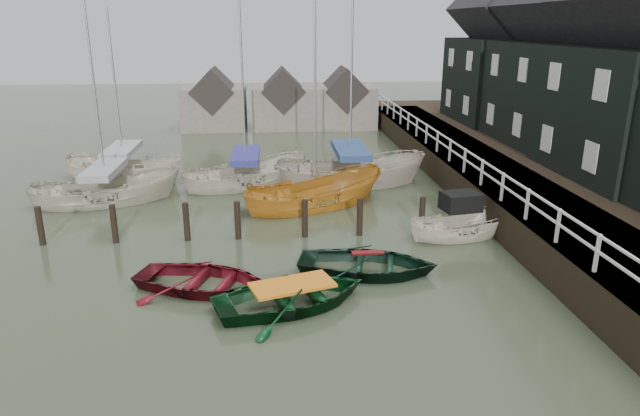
{
  "coord_description": "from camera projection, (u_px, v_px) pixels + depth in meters",
  "views": [
    {
      "loc": [
        0.09,
        -16.36,
        7.38
      ],
      "look_at": [
        1.67,
        2.02,
        1.4
      ],
      "focal_mm": 32.0,
      "sensor_mm": 36.0,
      "label": 1
    }
  ],
  "objects": [
    {
      "name": "motorboat",
      "position": [
        460.0,
        234.0,
        20.65
      ],
      "size": [
        4.2,
        2.16,
        2.39
      ],
      "rotation": [
        0.0,
        0.0,
        1.74
      ],
      "color": "beige",
      "rests_on": "ground"
    },
    {
      "name": "sailboat_b",
      "position": [
        247.0,
        184.0,
        27.27
      ],
      "size": [
        6.7,
        4.68,
        10.74
      ],
      "rotation": [
        0.0,
        0.0,
        1.98
      ],
      "color": "beige",
      "rests_on": "ground"
    },
    {
      "name": "sailboat_a",
      "position": [
        108.0,
        200.0,
        24.75
      ],
      "size": [
        6.61,
        3.93,
        11.0
      ],
      "rotation": [
        0.0,
        0.0,
        1.84
      ],
      "color": "#BBB7A0",
      "rests_on": "ground"
    },
    {
      "name": "sailboat_e",
      "position": [
        125.0,
        178.0,
        28.31
      ],
      "size": [
        6.93,
        4.5,
        9.38
      ],
      "rotation": [
        0.0,
        0.0,
        1.22
      ],
      "color": "beige",
      "rests_on": "ground"
    },
    {
      "name": "sailboat_d",
      "position": [
        350.0,
        182.0,
        27.54
      ],
      "size": [
        7.27,
        2.75,
        12.57
      ],
      "rotation": [
        0.0,
        0.0,
        1.57
      ],
      "color": "#B8AA9D",
      "rests_on": "ground"
    },
    {
      "name": "rowboat_red",
      "position": [
        204.0,
        289.0,
        16.63
      ],
      "size": [
        4.76,
        4.02,
        0.84
      ],
      "primitive_type": "imported",
      "rotation": [
        0.0,
        0.0,
        1.25
      ],
      "color": "#570C15",
      "rests_on": "ground"
    },
    {
      "name": "quay_houses",
      "position": [
        604.0,
        63.0,
        25.45
      ],
      "size": [
        6.52,
        28.14,
        10.01
      ],
      "color": "black",
      "rests_on": "ground"
    },
    {
      "name": "rowboat_green",
      "position": [
        293.0,
        306.0,
        15.63
      ],
      "size": [
        5.05,
        4.26,
        0.89
      ],
      "primitive_type": "imported",
      "rotation": [
        0.0,
        0.0,
        1.89
      ],
      "color": "black",
      "rests_on": "ground"
    },
    {
      "name": "sailboat_c",
      "position": [
        315.0,
        205.0,
        24.36
      ],
      "size": [
        6.99,
        5.01,
        10.58
      ],
      "rotation": [
        0.0,
        0.0,
        2.01
      ],
      "color": "#C07B24",
      "rests_on": "ground"
    },
    {
      "name": "mooring_pilings",
      "position": [
        240.0,
        226.0,
        20.37
      ],
      "size": [
        13.72,
        0.22,
        1.8
      ],
      "color": "black",
      "rests_on": "ground"
    },
    {
      "name": "rowboat_dkgreen",
      "position": [
        367.0,
        273.0,
        17.71
      ],
      "size": [
        4.85,
        3.93,
        0.88
      ],
      "primitive_type": "imported",
      "rotation": [
        0.0,
        0.0,
        1.34
      ],
      "color": "black",
      "rests_on": "ground"
    },
    {
      "name": "pier",
      "position": [
        465.0,
        167.0,
        27.81
      ],
      "size": [
        3.04,
        32.0,
        2.7
      ],
      "color": "black",
      "rests_on": "ground"
    },
    {
      "name": "far_sheds",
      "position": [
        281.0,
        102.0,
        41.91
      ],
      "size": [
        14.0,
        4.08,
        4.39
      ],
      "color": "#665B51",
      "rests_on": "ground"
    },
    {
      "name": "ground",
      "position": [
        272.0,
        272.0,
        17.78
      ],
      "size": [
        120.0,
        120.0,
        0.0
      ],
      "primitive_type": "plane",
      "color": "#323D27",
      "rests_on": "ground"
    },
    {
      "name": "land_strip",
      "position": [
        572.0,
        179.0,
        28.48
      ],
      "size": [
        14.0,
        38.0,
        1.5
      ],
      "primitive_type": "cube",
      "color": "black",
      "rests_on": "ground"
    }
  ]
}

